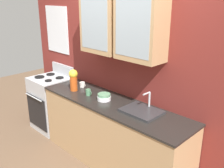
# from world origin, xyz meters

# --- Properties ---
(ground_plane) EXTENTS (10.00, 10.00, 0.00)m
(ground_plane) POSITION_xyz_m (0.00, 0.00, 0.00)
(ground_plane) COLOR brown
(back_wall_unit) EXTENTS (4.30, 0.41, 2.51)m
(back_wall_unit) POSITION_xyz_m (-0.01, 0.31, 1.39)
(back_wall_unit) COLOR maroon
(back_wall_unit) RESTS_ON ground_plane
(counter) EXTENTS (2.25, 0.60, 0.91)m
(counter) POSITION_xyz_m (0.00, 0.00, 0.46)
(counter) COLOR tan
(counter) RESTS_ON ground_plane
(stove_range) EXTENTS (0.60, 0.62, 1.09)m
(stove_range) POSITION_xyz_m (-1.47, -0.00, 0.46)
(stove_range) COLOR silver
(stove_range) RESTS_ON ground_plane
(sink_faucet) EXTENTS (0.45, 0.35, 0.23)m
(sink_faucet) POSITION_xyz_m (0.45, 0.05, 0.93)
(sink_faucet) COLOR #2D2D30
(sink_faucet) RESTS_ON counter
(bowl_stack) EXTENTS (0.18, 0.18, 0.09)m
(bowl_stack) POSITION_xyz_m (-0.13, -0.01, 0.95)
(bowl_stack) COLOR white
(bowl_stack) RESTS_ON counter
(vase) EXTENTS (0.13, 0.13, 0.31)m
(vase) POSITION_xyz_m (-0.70, -0.07, 1.08)
(vase) COLOR #BF4C19
(vase) RESTS_ON counter
(cup_near_sink) EXTENTS (0.11, 0.08, 0.08)m
(cup_near_sink) POSITION_xyz_m (-0.73, 0.11, 0.95)
(cup_near_sink) COLOR silver
(cup_near_sink) RESTS_ON counter
(cup_near_bowls) EXTENTS (0.10, 0.07, 0.09)m
(cup_near_bowls) POSITION_xyz_m (-0.40, -0.05, 0.96)
(cup_near_bowls) COLOR #4C7F59
(cup_near_bowls) RESTS_ON counter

